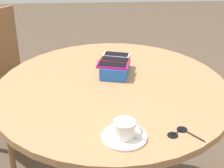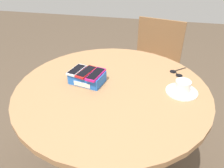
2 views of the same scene
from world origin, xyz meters
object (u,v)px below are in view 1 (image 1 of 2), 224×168
object	(u,v)px
phone_magenta	(112,66)
phone_red	(115,60)
saucer	(124,137)
sunglasses	(179,133)
phone_box	(115,67)
phone_white	(116,55)
chair_near_window	(7,82)
round_table	(112,109)
coffee_cup	(125,129)

from	to	relation	value
phone_magenta	phone_red	bearing A→B (deg)	165.79
saucer	sunglasses	xyz separation A→B (m)	(-0.02, 0.20, -0.00)
phone_box	phone_white	distance (m)	0.07
phone_magenta	sunglasses	world-z (taller)	phone_magenta
phone_white	saucer	bearing A→B (deg)	-0.33
phone_box	phone_white	xyz separation A→B (m)	(-0.06, 0.01, 0.04)
chair_near_window	phone_red	bearing A→B (deg)	52.47
round_table	sunglasses	bearing A→B (deg)	33.33
round_table	coffee_cup	size ratio (longest dim) A/B	9.94
round_table	phone_red	bearing A→B (deg)	172.16
chair_near_window	phone_white	bearing A→B (deg)	56.35
coffee_cup	chair_near_window	world-z (taller)	chair_near_window
phone_magenta	sunglasses	distance (m)	0.50
phone_box	round_table	bearing A→B (deg)	-8.44
round_table	chair_near_window	bearing A→B (deg)	-135.76
phone_white	phone_box	bearing A→B (deg)	-8.34
saucer	chair_near_window	xyz separation A→B (m)	(-1.02, -0.66, -0.31)
phone_red	phone_white	bearing A→B (deg)	170.19
coffee_cup	chair_near_window	size ratio (longest dim) A/B	0.12
round_table	phone_box	world-z (taller)	phone_box
round_table	phone_box	xyz separation A→B (m)	(-0.15, 0.02, 0.14)
phone_magenta	saucer	size ratio (longest dim) A/B	0.92
phone_red	saucer	world-z (taller)	phone_red
phone_box	phone_magenta	bearing A→B (deg)	-16.03
coffee_cup	sunglasses	size ratio (longest dim) A/B	0.83
phone_white	phone_magenta	world-z (taller)	phone_magenta
phone_white	coffee_cup	world-z (taller)	phone_white
phone_white	coffee_cup	bearing A→B (deg)	-0.09
coffee_cup	chair_near_window	distance (m)	1.26
phone_white	phone_red	xyz separation A→B (m)	(0.06, -0.01, 0.00)
phone_red	saucer	size ratio (longest dim) A/B	0.91
sunglasses	phone_red	bearing A→B (deg)	-157.18
phone_red	chair_near_window	world-z (taller)	chair_near_window
round_table	phone_red	world-z (taller)	phone_red
round_table	chair_near_window	distance (m)	0.93
chair_near_window	round_table	bearing A→B (deg)	44.24
phone_white	phone_red	distance (m)	0.06
phone_white	sunglasses	size ratio (longest dim) A/B	1.08
phone_red	sunglasses	world-z (taller)	phone_red
round_table	sunglasses	xyz separation A→B (m)	(0.35, 0.23, 0.11)
coffee_cup	sunglasses	distance (m)	0.20
phone_magenta	chair_near_window	distance (m)	0.93
round_table	phone_box	distance (m)	0.20
phone_red	chair_near_window	distance (m)	0.90
phone_white	round_table	bearing A→B (deg)	-8.41
saucer	phone_box	bearing A→B (deg)	-179.33
chair_near_window	phone_magenta	bearing A→B (deg)	48.81
phone_box	chair_near_window	bearing A→B (deg)	-127.63
phone_magenta	saucer	xyz separation A→B (m)	(0.46, 0.02, -0.06)
round_table	phone_magenta	size ratio (longest dim) A/B	6.92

